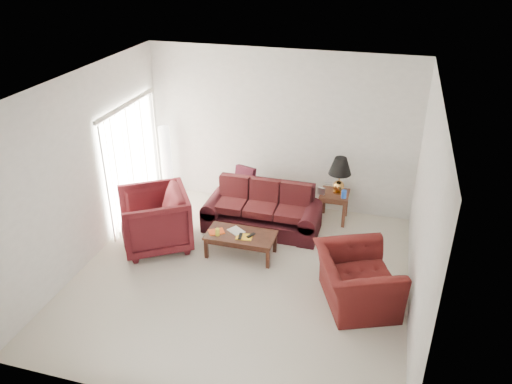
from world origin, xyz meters
TOP-DOWN VIEW (x-y plane):
  - floor at (0.00, 0.00)m, footprint 5.00×5.00m
  - blinds at (-2.42, 1.30)m, footprint 0.10×2.00m
  - sofa at (-0.06, 1.43)m, footprint 2.07×0.95m
  - throw_pillow at (-0.57, 2.11)m, footprint 0.43×0.30m
  - end_table at (1.13, 2.11)m, footprint 0.55×0.55m
  - table_lamp at (1.18, 2.15)m, footprint 0.47×0.47m
  - clock at (0.90, 2.00)m, footprint 0.14×0.08m
  - blue_canister at (1.30, 1.97)m, footprint 0.12×0.12m
  - picture_frame at (0.98, 2.31)m, footprint 0.16×0.19m
  - floor_lamp at (-2.20, 2.15)m, footprint 0.28×0.28m
  - armchair_left at (-1.64, 0.45)m, footprint 1.51×1.50m
  - armchair_right at (1.75, -0.14)m, footprint 1.42×1.50m
  - coffee_table at (-0.18, 0.56)m, footprint 1.22×0.78m
  - magazine_red at (-0.58, 0.52)m, footprint 0.31×0.29m
  - magazine_white at (-0.28, 0.63)m, footprint 0.32×0.31m
  - magazine_orange at (-0.10, 0.49)m, footprint 0.27×0.22m
  - remote_a at (-0.15, 0.46)m, footprint 0.07×0.18m
  - remote_b at (0.01, 0.54)m, footprint 0.12×0.17m
  - yellow_glass at (-0.53, 0.43)m, footprint 0.07×0.07m

SIDE VIEW (x-z plane):
  - floor at x=0.00m, z-range 0.00..0.00m
  - coffee_table at x=-0.18m, z-range 0.00..0.40m
  - end_table at x=1.13m, z-range 0.00..0.56m
  - armchair_right at x=1.75m, z-range 0.00..0.78m
  - magazine_red at x=-0.58m, z-range 0.40..0.41m
  - magazine_orange at x=-0.10m, z-range 0.40..0.41m
  - magazine_white at x=-0.28m, z-range 0.40..0.41m
  - sofa at x=-0.06m, z-range 0.00..0.83m
  - remote_b at x=0.01m, z-range 0.41..0.43m
  - remote_a at x=-0.15m, z-range 0.41..0.43m
  - yellow_glass at x=-0.53m, z-range 0.40..0.52m
  - armchair_left at x=-1.64m, z-range 0.00..1.01m
  - clock at x=0.90m, z-range 0.56..0.69m
  - blue_canister at x=1.30m, z-range 0.56..0.71m
  - picture_frame at x=0.98m, z-range 0.61..0.67m
  - throw_pillow at x=-0.57m, z-range 0.46..0.87m
  - floor_lamp at x=-2.20m, z-range 0.00..1.50m
  - table_lamp at x=1.18m, z-range 0.56..1.24m
  - blinds at x=-2.42m, z-range 0.00..2.16m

